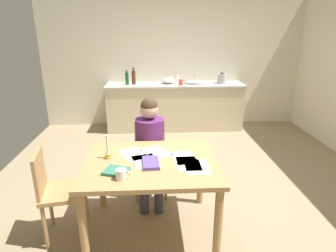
% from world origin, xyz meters
% --- Properties ---
extents(ground_plane, '(5.20, 5.20, 0.04)m').
position_xyz_m(ground_plane, '(0.00, 0.00, -0.02)').
color(ground_plane, '#937F60').
extents(wall_back, '(5.20, 0.12, 2.60)m').
position_xyz_m(wall_back, '(0.00, 2.60, 1.30)').
color(wall_back, silver).
rests_on(wall_back, ground).
extents(kitchen_counter, '(2.65, 0.64, 0.90)m').
position_xyz_m(kitchen_counter, '(0.00, 2.24, 0.45)').
color(kitchen_counter, beige).
rests_on(kitchen_counter, ground).
extents(dining_table, '(1.22, 1.00, 0.75)m').
position_xyz_m(dining_table, '(-0.47, -0.84, 0.65)').
color(dining_table, tan).
rests_on(dining_table, ground).
extents(chair_at_table, '(0.41, 0.41, 0.86)m').
position_xyz_m(chair_at_table, '(-0.48, -0.10, 0.48)').
color(chair_at_table, tan).
rests_on(chair_at_table, ground).
extents(person_seated, '(0.33, 0.60, 1.19)m').
position_xyz_m(person_seated, '(-0.48, -0.25, 0.68)').
color(person_seated, '#592666').
rests_on(person_seated, ground).
extents(chair_side_empty, '(0.46, 0.46, 0.88)m').
position_xyz_m(chair_side_empty, '(-1.34, -0.87, 0.50)').
color(chair_side_empty, tan).
rests_on(chair_side_empty, ground).
extents(coffee_mug, '(0.12, 0.09, 0.09)m').
position_xyz_m(coffee_mug, '(-0.70, -1.16, 0.80)').
color(coffee_mug, white).
rests_on(coffee_mug, dining_table).
extents(candlestick, '(0.06, 0.06, 0.23)m').
position_xyz_m(candlestick, '(-0.87, -0.76, 0.81)').
color(candlestick, gold).
rests_on(candlestick, dining_table).
extents(book_magazine, '(0.16, 0.26, 0.03)m').
position_xyz_m(book_magazine, '(-0.47, -0.91, 0.77)').
color(book_magazine, '#5E459A').
rests_on(book_magazine, dining_table).
extents(book_cookery, '(0.24, 0.23, 0.03)m').
position_xyz_m(book_cookery, '(-0.76, -1.04, 0.76)').
color(book_cookery, '#34755D').
rests_on(book_cookery, dining_table).
extents(paper_letter, '(0.31, 0.36, 0.00)m').
position_xyz_m(paper_letter, '(-0.63, -0.67, 0.75)').
color(paper_letter, white).
rests_on(paper_letter, dining_table).
extents(paper_bill, '(0.34, 0.36, 0.00)m').
position_xyz_m(paper_bill, '(-0.41, -0.64, 0.75)').
color(paper_bill, white).
rests_on(paper_bill, dining_table).
extents(paper_envelope, '(0.21, 0.30, 0.00)m').
position_xyz_m(paper_envelope, '(-0.13, -0.91, 0.75)').
color(paper_envelope, white).
rests_on(paper_envelope, dining_table).
extents(paper_receipt, '(0.28, 0.34, 0.00)m').
position_xyz_m(paper_receipt, '(-0.52, -0.84, 0.75)').
color(paper_receipt, white).
rests_on(paper_receipt, dining_table).
extents(paper_notice, '(0.25, 0.32, 0.00)m').
position_xyz_m(paper_notice, '(-0.15, -0.78, 0.75)').
color(paper_notice, white).
rests_on(paper_notice, dining_table).
extents(paper_flyer, '(0.21, 0.30, 0.00)m').
position_xyz_m(paper_flyer, '(-0.06, -0.97, 0.75)').
color(paper_flyer, white).
rests_on(paper_flyer, dining_table).
extents(sink_unit, '(0.36, 0.36, 0.24)m').
position_xyz_m(sink_unit, '(0.39, 2.24, 0.92)').
color(sink_unit, '#B2B7BC').
rests_on(sink_unit, kitchen_counter).
extents(bottle_oil, '(0.06, 0.06, 0.28)m').
position_xyz_m(bottle_oil, '(-0.91, 2.21, 1.02)').
color(bottle_oil, '#194C23').
rests_on(bottle_oil, kitchen_counter).
extents(bottle_vinegar, '(0.08, 0.08, 0.31)m').
position_xyz_m(bottle_vinegar, '(-0.79, 2.26, 1.03)').
color(bottle_vinegar, '#593319').
rests_on(bottle_vinegar, kitchen_counter).
extents(mixing_bowl, '(0.24, 0.24, 0.11)m').
position_xyz_m(mixing_bowl, '(-0.13, 2.29, 0.95)').
color(mixing_bowl, white).
rests_on(mixing_bowl, kitchen_counter).
extents(stovetop_kettle, '(0.18, 0.18, 0.22)m').
position_xyz_m(stovetop_kettle, '(0.91, 2.24, 1.00)').
color(stovetop_kettle, '#B7BABF').
rests_on(stovetop_kettle, kitchen_counter).
extents(wine_glass_near_sink, '(0.07, 0.07, 0.15)m').
position_xyz_m(wine_glass_near_sink, '(0.05, 2.39, 1.01)').
color(wine_glass_near_sink, silver).
rests_on(wine_glass_near_sink, kitchen_counter).
extents(wine_glass_by_kettle, '(0.07, 0.07, 0.15)m').
position_xyz_m(wine_glass_by_kettle, '(-0.06, 2.39, 1.01)').
color(wine_glass_by_kettle, silver).
rests_on(wine_glass_by_kettle, kitchen_counter).
extents(teacup_on_counter, '(0.12, 0.08, 0.11)m').
position_xyz_m(teacup_on_counter, '(0.10, 2.09, 0.95)').
color(teacup_on_counter, '#D84C3F').
rests_on(teacup_on_counter, kitchen_counter).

